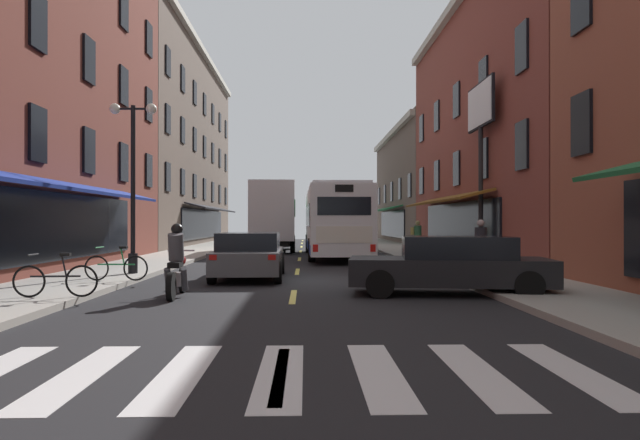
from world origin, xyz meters
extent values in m
cube|color=black|center=(0.00, 0.00, -0.05)|extent=(34.80, 80.00, 0.10)
cube|color=#DBCC4C|center=(0.00, -10.00, 0.00)|extent=(0.14, 2.40, 0.01)
cube|color=#DBCC4C|center=(0.00, -3.50, 0.00)|extent=(0.14, 2.40, 0.01)
cube|color=#DBCC4C|center=(0.00, 3.00, 0.00)|extent=(0.14, 2.40, 0.01)
cube|color=#DBCC4C|center=(0.00, 9.50, 0.00)|extent=(0.14, 2.40, 0.01)
cube|color=#DBCC4C|center=(0.00, 16.00, 0.00)|extent=(0.14, 2.40, 0.01)
cube|color=#DBCC4C|center=(0.00, 22.50, 0.00)|extent=(0.14, 2.40, 0.01)
cube|color=#DBCC4C|center=(0.00, 29.00, 0.00)|extent=(0.14, 2.40, 0.01)
cube|color=#DBCC4C|center=(0.00, 35.50, 0.00)|extent=(0.14, 2.40, 0.01)
cube|color=silver|center=(-2.20, -10.00, 0.00)|extent=(0.50, 2.80, 0.01)
cube|color=silver|center=(-1.10, -10.00, 0.00)|extent=(0.50, 2.80, 0.01)
cube|color=silver|center=(0.00, -10.00, 0.00)|extent=(0.50, 2.80, 0.01)
cube|color=silver|center=(1.10, -10.00, 0.00)|extent=(0.50, 2.80, 0.01)
cube|color=silver|center=(2.20, -10.00, 0.00)|extent=(0.50, 2.80, 0.01)
cube|color=silver|center=(3.30, -10.00, 0.00)|extent=(0.50, 2.80, 0.01)
cube|color=#A39E93|center=(-5.90, 0.00, 0.07)|extent=(3.00, 80.00, 0.14)
cube|color=#A39E93|center=(5.90, 0.00, 0.07)|extent=(3.00, 80.00, 0.14)
cube|color=black|center=(-7.36, 0.00, 1.55)|extent=(0.10, 16.00, 2.10)
cube|color=navy|center=(-6.65, 0.00, 2.75)|extent=(1.38, 14.93, 0.44)
cube|color=black|center=(-7.36, 0.00, 4.20)|extent=(0.10, 1.00, 1.60)
cube|color=black|center=(-7.36, 3.81, 4.20)|extent=(0.10, 1.00, 1.60)
cube|color=black|center=(-7.36, 7.62, 4.20)|extent=(0.10, 1.00, 1.60)
cube|color=black|center=(-7.36, 11.43, 4.20)|extent=(0.10, 1.00, 1.60)
cube|color=black|center=(-7.36, 0.00, 7.40)|extent=(0.10, 1.00, 1.60)
cube|color=black|center=(-7.36, 3.81, 7.40)|extent=(0.10, 1.00, 1.60)
cube|color=black|center=(-7.36, 7.62, 7.40)|extent=(0.10, 1.00, 1.60)
cube|color=black|center=(-7.36, 11.43, 7.40)|extent=(0.10, 1.00, 1.60)
cube|color=black|center=(-7.36, 7.62, 10.60)|extent=(0.10, 1.00, 1.60)
cube|color=black|center=(-7.36, 11.43, 10.60)|extent=(0.10, 1.00, 1.60)
cube|color=brown|center=(-11.40, 26.67, 7.30)|extent=(8.00, 26.57, 14.60)
cube|color=#B2AD9E|center=(-7.30, 26.67, 14.25)|extent=(0.44, 26.07, 0.40)
cube|color=black|center=(-7.36, 26.67, 1.55)|extent=(0.10, 16.00, 2.10)
cube|color=black|center=(-6.65, 26.67, 2.75)|extent=(1.38, 14.93, 0.44)
cube|color=black|center=(-7.36, 15.24, 4.20)|extent=(0.10, 1.00, 1.60)
cube|color=black|center=(-7.36, 19.05, 4.20)|extent=(0.10, 1.00, 1.60)
cube|color=black|center=(-7.36, 22.86, 4.20)|extent=(0.10, 1.00, 1.60)
cube|color=black|center=(-7.36, 26.67, 4.20)|extent=(0.10, 1.00, 1.60)
cube|color=black|center=(-7.36, 30.48, 4.20)|extent=(0.10, 1.00, 1.60)
cube|color=black|center=(-7.36, 34.29, 4.20)|extent=(0.10, 1.00, 1.60)
cube|color=black|center=(-7.36, 38.10, 4.20)|extent=(0.10, 1.00, 1.60)
cube|color=black|center=(-7.36, 15.24, 7.40)|extent=(0.10, 1.00, 1.60)
cube|color=black|center=(-7.36, 19.05, 7.40)|extent=(0.10, 1.00, 1.60)
cube|color=black|center=(-7.36, 22.86, 7.40)|extent=(0.10, 1.00, 1.60)
cube|color=black|center=(-7.36, 26.67, 7.40)|extent=(0.10, 1.00, 1.60)
cube|color=black|center=(-7.36, 30.48, 7.40)|extent=(0.10, 1.00, 1.60)
cube|color=black|center=(-7.36, 34.29, 7.40)|extent=(0.10, 1.00, 1.60)
cube|color=black|center=(-7.36, 38.10, 7.40)|extent=(0.10, 1.00, 1.60)
cube|color=black|center=(-7.36, 15.24, 10.60)|extent=(0.10, 1.00, 1.60)
cube|color=black|center=(-7.36, 19.05, 10.60)|extent=(0.10, 1.00, 1.60)
cube|color=black|center=(-7.36, 22.86, 10.60)|extent=(0.10, 1.00, 1.60)
cube|color=black|center=(-7.36, 26.67, 10.60)|extent=(0.10, 1.00, 1.60)
cube|color=black|center=(-7.36, 30.48, 10.60)|extent=(0.10, 1.00, 1.60)
cube|color=black|center=(-7.36, 34.29, 10.60)|extent=(0.10, 1.00, 1.60)
cube|color=black|center=(-7.36, 38.10, 10.60)|extent=(0.10, 1.00, 1.60)
cube|color=black|center=(7.36, -2.00, 4.20)|extent=(0.10, 1.00, 1.60)
cube|color=black|center=(7.36, -2.00, 7.40)|extent=(0.10, 1.00, 1.60)
cube|color=brown|center=(11.40, 10.00, 6.12)|extent=(8.00, 19.90, 12.25)
cube|color=#B2AD9E|center=(7.30, 10.00, 11.90)|extent=(0.44, 19.40, 0.40)
cube|color=black|center=(7.36, 10.00, 1.55)|extent=(0.10, 12.00, 2.10)
cube|color=brown|center=(6.65, 10.00, 2.75)|extent=(1.38, 11.20, 0.44)
cube|color=black|center=(7.36, 2.00, 4.20)|extent=(0.10, 1.00, 1.60)
cube|color=black|center=(7.36, 6.00, 4.20)|extent=(0.10, 1.00, 1.60)
cube|color=black|center=(7.36, 10.00, 4.20)|extent=(0.10, 1.00, 1.60)
cube|color=black|center=(7.36, 14.00, 4.20)|extent=(0.10, 1.00, 1.60)
cube|color=black|center=(7.36, 18.00, 4.20)|extent=(0.10, 1.00, 1.60)
cube|color=black|center=(7.36, 2.00, 7.40)|extent=(0.10, 1.00, 1.60)
cube|color=black|center=(7.36, 6.00, 7.40)|extent=(0.10, 1.00, 1.60)
cube|color=black|center=(7.36, 10.00, 7.40)|extent=(0.10, 1.00, 1.60)
cube|color=black|center=(7.36, 14.00, 7.40)|extent=(0.10, 1.00, 1.60)
cube|color=black|center=(7.36, 18.00, 7.40)|extent=(0.10, 1.00, 1.60)
cube|color=brown|center=(11.40, 30.00, 4.61)|extent=(8.00, 19.90, 9.22)
cube|color=#B2AD9E|center=(7.30, 30.00, 8.87)|extent=(0.44, 19.40, 0.40)
cube|color=black|center=(7.36, 30.00, 1.55)|extent=(0.10, 12.00, 2.10)
cube|color=#1E6638|center=(6.65, 30.00, 2.75)|extent=(1.38, 11.20, 0.44)
cube|color=black|center=(7.36, 22.00, 4.20)|extent=(0.10, 1.00, 1.60)
cube|color=black|center=(7.36, 26.00, 4.20)|extent=(0.10, 1.00, 1.60)
cube|color=black|center=(7.36, 30.00, 4.20)|extent=(0.10, 1.00, 1.60)
cube|color=black|center=(7.36, 34.00, 4.20)|extent=(0.10, 1.00, 1.60)
cube|color=black|center=(7.36, 38.00, 4.20)|extent=(0.10, 1.00, 1.60)
cylinder|color=black|center=(7.05, 5.37, 2.78)|extent=(0.18, 0.18, 5.28)
cylinder|color=black|center=(7.05, 5.37, 0.26)|extent=(0.40, 0.40, 0.24)
cube|color=black|center=(7.05, 5.37, 6.21)|extent=(0.10, 3.02, 1.75)
cube|color=white|center=(6.99, 5.37, 6.21)|extent=(0.04, 2.86, 1.59)
cube|color=white|center=(7.11, 5.37, 6.21)|extent=(0.04, 2.86, 1.59)
cube|color=white|center=(1.66, 11.08, 1.77)|extent=(2.72, 11.93, 2.85)
cube|color=silver|center=(1.66, 11.08, 3.26)|extent=(2.50, 10.73, 0.16)
cube|color=black|center=(1.66, 11.38, 1.98)|extent=(2.72, 9.53, 0.96)
cube|color=#193899|center=(1.66, 11.08, 0.60)|extent=(2.74, 11.53, 0.36)
cube|color=black|center=(1.58, 16.99, 1.98)|extent=(2.25, 0.15, 1.10)
cube|color=black|center=(1.75, 5.17, 2.30)|extent=(2.05, 0.15, 0.70)
cube|color=silver|center=(1.75, 5.16, 1.21)|extent=(2.15, 0.13, 0.64)
cube|color=black|center=(1.75, 5.16, 2.98)|extent=(0.70, 0.11, 0.28)
cube|color=red|center=(0.65, 5.14, 0.70)|extent=(0.20, 0.08, 0.28)
cube|color=red|center=(2.84, 5.17, 0.70)|extent=(0.20, 0.08, 0.28)
cylinder|color=black|center=(0.43, 15.01, 0.50)|extent=(0.31, 1.00, 1.00)
cylinder|color=black|center=(2.78, 15.05, 0.50)|extent=(0.31, 1.00, 1.00)
cylinder|color=black|center=(0.54, 7.62, 0.50)|extent=(0.31, 1.00, 1.00)
cylinder|color=black|center=(2.89, 7.65, 0.50)|extent=(0.31, 1.00, 1.00)
cube|color=black|center=(-1.64, 19.57, 1.55)|extent=(2.34, 2.06, 2.40)
cube|color=black|center=(-1.66, 20.54, 2.40)|extent=(2.00, 0.14, 0.80)
cube|color=silver|center=(-1.56, 15.76, 2.30)|extent=(2.52, 5.67, 3.20)
cube|color=#196633|center=(-0.34, 15.79, 2.46)|extent=(0.13, 3.37, 0.90)
cube|color=black|center=(-1.58, 16.77, 0.55)|extent=(2.06, 7.27, 0.24)
cylinder|color=black|center=(-2.74, 19.35, 0.45)|extent=(0.30, 0.91, 0.90)
cylinder|color=black|center=(-0.54, 19.40, 0.45)|extent=(0.30, 0.91, 0.90)
cylinder|color=black|center=(-2.64, 14.90, 0.45)|extent=(0.30, 0.91, 0.90)
cylinder|color=black|center=(-0.44, 14.94, 0.45)|extent=(0.30, 0.91, 0.90)
cube|color=#515154|center=(-1.40, 0.70, 0.55)|extent=(1.96, 4.43, 0.63)
cube|color=black|center=(-1.40, 0.52, 1.10)|extent=(1.77, 2.40, 0.54)
cube|color=red|center=(-2.14, -1.49, 0.77)|extent=(0.20, 0.06, 0.14)
cube|color=red|center=(-0.60, -1.47, 0.77)|extent=(0.20, 0.06, 0.14)
cylinder|color=black|center=(-2.32, 2.19, 0.32)|extent=(0.23, 0.64, 0.64)
cylinder|color=black|center=(-0.52, 2.22, 0.32)|extent=(0.23, 0.64, 0.64)
cylinder|color=black|center=(-2.28, -0.81, 0.32)|extent=(0.23, 0.64, 0.64)
cylinder|color=black|center=(-0.48, -0.79, 0.32)|extent=(0.23, 0.64, 0.64)
cube|color=silver|center=(-1.62, 25.06, 0.56)|extent=(1.84, 4.82, 0.65)
cube|color=black|center=(-1.62, 24.87, 1.13)|extent=(1.65, 2.61, 0.54)
cube|color=red|center=(-2.29, 22.67, 0.79)|extent=(0.20, 0.06, 0.14)
cube|color=red|center=(-0.88, 22.69, 0.79)|extent=(0.20, 0.06, 0.14)
cylinder|color=black|center=(-2.48, 26.75, 0.32)|extent=(0.23, 0.64, 0.64)
cylinder|color=black|center=(-0.81, 26.77, 0.32)|extent=(0.23, 0.64, 0.64)
cylinder|color=black|center=(-2.43, 23.35, 0.32)|extent=(0.23, 0.64, 0.64)
cylinder|color=black|center=(-0.76, 23.37, 0.32)|extent=(0.23, 0.64, 0.64)
cube|color=black|center=(3.62, -3.22, 0.54)|extent=(4.79, 2.38, 0.61)
cube|color=black|center=(3.80, -3.24, 1.09)|extent=(2.67, 1.94, 0.54)
cube|color=red|center=(5.78, -4.23, 0.75)|extent=(0.09, 0.21, 0.14)
cube|color=red|center=(5.97, -2.81, 0.75)|extent=(0.09, 0.21, 0.14)
cylinder|color=black|center=(1.93, -3.85, 0.32)|extent=(0.66, 0.30, 0.64)
cylinder|color=black|center=(2.15, -2.17, 0.32)|extent=(0.66, 0.30, 0.64)
cylinder|color=black|center=(5.09, -4.27, 0.32)|extent=(0.66, 0.30, 0.64)
cylinder|color=black|center=(5.31, -2.59, 0.32)|extent=(0.66, 0.30, 0.64)
cylinder|color=black|center=(-2.65, -2.73, 0.31)|extent=(0.13, 0.62, 0.62)
cylinder|color=black|center=(-2.59, -4.18, 0.31)|extent=(0.15, 0.62, 0.62)
cylinder|color=#B2B2B7|center=(-2.65, -2.85, 0.61)|extent=(0.08, 0.33, 0.68)
ellipsoid|color=maroon|center=(-2.63, -3.28, 0.81)|extent=(0.34, 0.57, 0.28)
cube|color=black|center=(-2.61, -3.67, 0.74)|extent=(0.28, 0.57, 0.12)
cube|color=#B2B2B7|center=(-2.62, -3.45, 0.40)|extent=(0.26, 0.41, 0.30)
cylinder|color=#B2B2B7|center=(-2.64, -2.95, 1.02)|extent=(0.62, 0.07, 0.04)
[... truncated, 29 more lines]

